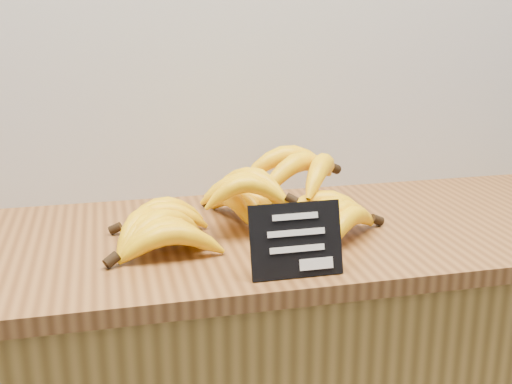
% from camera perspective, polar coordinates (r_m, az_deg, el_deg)
% --- Properties ---
extents(counter_top, '(1.53, 0.54, 0.03)m').
position_cam_1_polar(counter_top, '(1.22, -0.55, -4.10)').
color(counter_top, brown).
rests_on(counter_top, counter).
extents(chalkboard_sign, '(0.15, 0.04, 0.11)m').
position_cam_1_polar(chalkboard_sign, '(1.00, 3.59, -4.30)').
color(chalkboard_sign, black).
rests_on(chalkboard_sign, counter_top).
extents(banana_pile, '(0.52, 0.37, 0.13)m').
position_cam_1_polar(banana_pile, '(1.20, -0.25, -0.90)').
color(banana_pile, yellow).
rests_on(banana_pile, counter_top).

